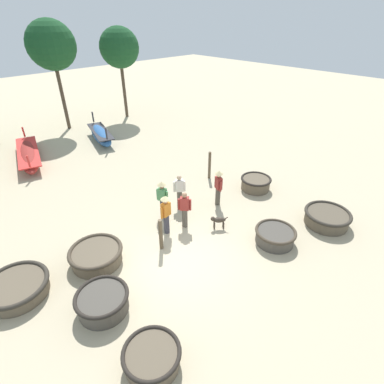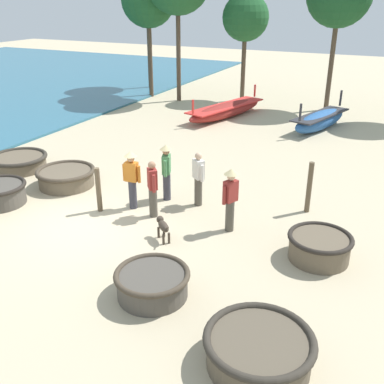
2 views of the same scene
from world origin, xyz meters
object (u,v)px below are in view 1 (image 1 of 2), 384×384
object	(u,v)px
coracle_center	(103,301)
long_boat_green_hull	(29,155)
coracle_beside_post	(152,357)
fisherman_standing_left	(185,209)
coracle_tilted	(327,217)
long_boat_ochre_hull	(101,135)
coracle_upturned	(275,235)
tree_left_mid	(51,45)
fisherman_with_hat	(179,191)
coracle_front_left	(96,255)
fisherman_by_coracle	(218,186)
coracle_weathered	(256,183)
fisherman_crouching	(162,197)
mooring_post_shoreline	(161,235)
coracle_far_left	(17,287)
fisherman_standing_right	(166,212)
dog	(218,220)
mooring_post_mid_beach	(210,165)
tree_rightmost	(119,48)

from	to	relation	value
coracle_center	long_boat_green_hull	distance (m)	12.16
coracle_beside_post	fisherman_standing_left	xyz separation A→B (m)	(4.32, 3.46, 0.55)
coracle_tilted	long_boat_ochre_hull	size ratio (longest dim) A/B	0.44
coracle_upturned	tree_left_mid	bearing A→B (deg)	89.52
coracle_upturned	fisherman_with_hat	xyz separation A→B (m)	(-0.96, 4.20, 0.54)
coracle_front_left	long_boat_ochre_hull	bearing A→B (deg)	59.54
coracle_center	fisherman_by_coracle	distance (m)	6.67
fisherman_by_coracle	coracle_tilted	bearing A→B (deg)	-62.72
coracle_front_left	coracle_weathered	world-z (taller)	coracle_weathered
fisherman_crouching	coracle_center	bearing A→B (deg)	-150.71
coracle_upturned	fisherman_crouching	xyz separation A→B (m)	(-1.94, 4.15, 0.66)
fisherman_with_hat	tree_left_mid	bearing A→B (deg)	85.24
fisherman_with_hat	coracle_beside_post	bearing A→B (deg)	-137.81
fisherman_by_coracle	long_boat_green_hull	bearing A→B (deg)	112.27
coracle_front_left	mooring_post_shoreline	bearing A→B (deg)	-26.68
coracle_beside_post	long_boat_green_hull	distance (m)	14.37
coracle_upturned	long_boat_ochre_hull	world-z (taller)	long_boat_ochre_hull
coracle_tilted	coracle_center	world-z (taller)	coracle_center
long_boat_ochre_hull	coracle_front_left	bearing A→B (deg)	-120.46
coracle_tilted	coracle_upturned	bearing A→B (deg)	161.12
long_boat_green_hull	fisherman_standing_left	distance (m)	10.98
coracle_far_left	fisherman_standing_right	bearing A→B (deg)	-9.78
coracle_beside_post	long_boat_ochre_hull	distance (m)	15.56
coracle_beside_post	fisherman_crouching	world-z (taller)	fisherman_crouching
dog	mooring_post_mid_beach	distance (m)	4.19
fisherman_with_hat	tree_rightmost	bearing A→B (deg)	65.69
long_boat_ochre_hull	mooring_post_mid_beach	distance (m)	8.63
long_boat_ochre_hull	fisherman_crouching	size ratio (longest dim) A/B	2.46
coracle_upturned	coracle_center	size ratio (longest dim) A/B	0.98
coracle_far_left	fisherman_by_coracle	distance (m)	8.17
coracle_tilted	fisherman_crouching	bearing A→B (deg)	131.42
coracle_weathered	mooring_post_shoreline	bearing A→B (deg)	-178.83
fisherman_crouching	long_boat_green_hull	bearing A→B (deg)	101.80
mooring_post_mid_beach	coracle_weathered	bearing A→B (deg)	-71.52
long_boat_green_hull	tree_rightmost	bearing A→B (deg)	19.95
mooring_post_mid_beach	mooring_post_shoreline	world-z (taller)	mooring_post_mid_beach
coracle_far_left	fisherman_crouching	bearing A→B (deg)	0.23
coracle_weathered	fisherman_by_coracle	distance (m)	2.43
coracle_upturned	fisherman_crouching	bearing A→B (deg)	115.07
coracle_weathered	dog	bearing A→B (deg)	-168.02
coracle_front_left	fisherman_standing_left	world-z (taller)	fisherman_standing_left
long_boat_ochre_hull	fisherman_standing_right	bearing A→B (deg)	-106.58
mooring_post_shoreline	tree_left_mid	distance (m)	15.99
fisherman_by_coracle	mooring_post_shoreline	size ratio (longest dim) A/B	1.32
coracle_tilted	mooring_post_shoreline	xyz separation A→B (m)	(-5.71, 3.52, 0.32)
coracle_tilted	fisherman_crouching	xyz separation A→B (m)	(-4.41, 4.99, 0.64)
coracle_beside_post	fisherman_with_hat	xyz separation A→B (m)	(5.11, 4.63, 0.55)
fisherman_standing_right	coracle_tilted	bearing A→B (deg)	-39.30
fisherman_crouching	mooring_post_mid_beach	xyz separation A→B (m)	(3.87, 0.97, -0.24)
coracle_far_left	tree_left_mid	xyz separation A→B (m)	(7.84, 13.40, 5.22)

